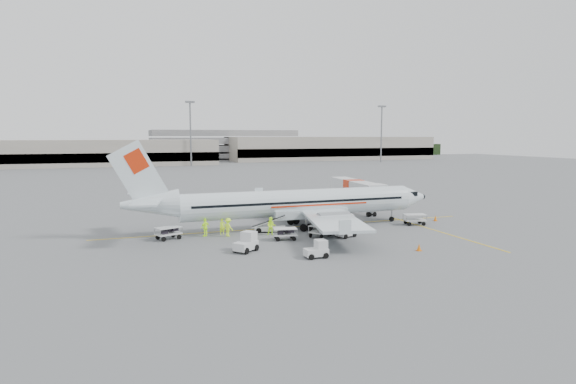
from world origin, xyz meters
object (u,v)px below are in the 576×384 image
aircraft (300,185)px  belt_loader (270,221)px  tug_fore (346,230)px  jet_bridge (354,195)px  tug_aft (246,242)px  tug_mid (316,249)px

aircraft → belt_loader: (-3.89, -1.29, -3.71)m
belt_loader → tug_fore: bearing=-16.2°
aircraft → jet_bridge: aircraft is taller
belt_loader → tug_aft: bearing=-99.8°
tug_aft → tug_fore: bearing=-27.0°
tug_fore → tug_mid: size_ratio=1.04×
jet_bridge → tug_fore: 18.70m
belt_loader → tug_fore: 8.30m
jet_bridge → tug_mid: size_ratio=8.23×
tug_mid → jet_bridge: bearing=55.1°
belt_loader → tug_fore: (6.56, -5.08, -0.38)m
aircraft → jet_bridge: bearing=39.9°
aircraft → tug_fore: aircraft is taller
jet_bridge → tug_aft: jet_bridge is taller
belt_loader → tug_aft: size_ratio=1.91×
belt_loader → tug_mid: bearing=-66.5°
belt_loader → jet_bridge: bearing=56.8°
aircraft → tug_aft: 13.10m
tug_mid → tug_aft: 6.58m
belt_loader → aircraft: bearing=39.8°
aircraft → tug_fore: 8.02m
jet_bridge → belt_loader: bearing=-140.5°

